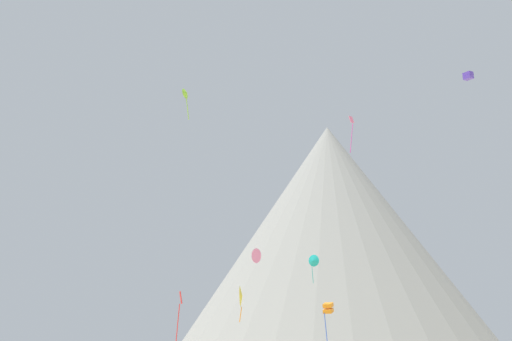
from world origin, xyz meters
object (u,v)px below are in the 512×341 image
Objects in this scene: rock_massif at (332,238)px; kite_lime_high at (186,94)px; kite_orange_low at (328,309)px; kite_yellow_low at (241,296)px; kite_red_low at (180,306)px; kite_teal_mid at (313,261)px; kite_indigo_high at (468,76)px; kite_pink_mid at (256,256)px; kite_rainbow_high at (351,127)px.

rock_massif is 73.62m from kite_lime_high.
rock_massif reaches higher than kite_orange_low.
kite_yellow_low is 0.96× the size of kite_lime_high.
kite_red_low is 15.41m from kite_orange_low.
kite_teal_mid is at bearing 7.85° from kite_red_low.
kite_yellow_low is at bearing -77.95° from kite_teal_mid.
kite_indigo_high is (5.27, -79.80, 1.30)m from rock_massif.
rock_massif is at bearing -11.87° from kite_yellow_low.
kite_pink_mid is 2.08× the size of kite_indigo_high.
kite_lime_high is at bearing 99.15° from kite_yellow_low.
kite_teal_mid is (14.00, 35.29, 8.62)m from kite_red_low.
kite_lime_high is at bearing -88.72° from kite_teal_mid.
kite_indigo_high is at bearing 68.79° from kite_pink_mid.
kite_red_low is at bearing 30.06° from kite_pink_mid.
kite_orange_low is at bearing 14.85° from kite_indigo_high.
kite_pink_mid is (-13.54, 12.91, -15.56)m from kite_rainbow_high.
kite_teal_mid is (8.67, -0.05, -0.83)m from kite_pink_mid.
kite_lime_high is 31.16m from kite_pink_mid.
kite_indigo_high reaches higher than kite_red_low.
kite_rainbow_high reaches higher than kite_lime_high.
rock_massif is 56.40m from kite_rainbow_high.
kite_indigo_high is at bearing -10.03° from kite_orange_low.
kite_orange_low is at bearing 54.95° from kite_pink_mid.
kite_rainbow_high is at bearing 85.00° from kite_pink_mid.
kite_teal_mid is at bearing -8.78° from kite_lime_high.
kite_orange_low is at bearing -102.17° from kite_yellow_low.
kite_orange_low is at bearing -31.65° from kite_red_low.
kite_teal_mid is (0.50, 27.85, 8.50)m from kite_orange_low.
rock_massif is 83.71m from kite_red_low.
kite_orange_low is at bearing -73.15° from kite_lime_high.
kite_rainbow_high is 21.39m from kite_teal_mid.
kite_rainbow_high reaches higher than kite_indigo_high.
kite_indigo_high is 26.09m from kite_orange_low.
kite_pink_mid is at bearing -11.38° from kite_indigo_high.
kite_indigo_high reaches higher than kite_teal_mid.
kite_lime_high is 0.75× the size of kite_orange_low.
kite_orange_low is (-7.84, -71.09, -19.51)m from rock_massif.
kite_orange_low is 1.21× the size of kite_teal_mid.
kite_pink_mid is (0.55, 25.76, 7.91)m from kite_yellow_low.
kite_indigo_high is at bearing -87.78° from kite_lime_high.
kite_pink_mid is 8.71m from kite_teal_mid.
kite_orange_low is at bearing -59.25° from kite_teal_mid.
kite_pink_mid reaches higher than kite_yellow_low.
kite_indigo_high is 40.59m from kite_teal_mid.
kite_red_low is at bearing 45.72° from kite_indigo_high.
kite_indigo_high is (21.82, -10.85, 19.40)m from kite_yellow_low.
kite_lime_high is 3.56× the size of kite_indigo_high.
kite_lime_high is at bearing 23.94° from kite_pink_mid.
kite_yellow_low is 23.47m from kite_lime_high.
kite_indigo_high is at bearing -39.20° from kite_teal_mid.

